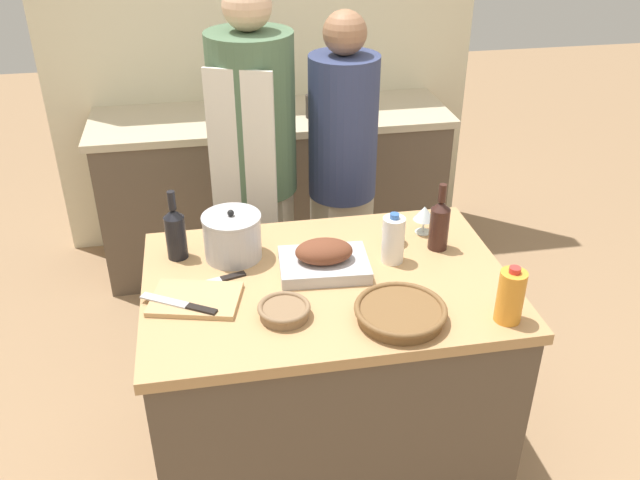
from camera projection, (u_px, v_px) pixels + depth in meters
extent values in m
plane|color=#9E7A56|center=(326.00, 457.00, 2.79)|extent=(12.00, 12.00, 0.00)
cube|color=brown|center=(326.00, 379.00, 2.58)|extent=(1.23, 0.84, 0.84)
cube|color=tan|center=(327.00, 283.00, 2.36)|extent=(1.26, 0.87, 0.04)
cube|color=brown|center=(274.00, 191.00, 3.97)|extent=(1.92, 0.58, 0.87)
cube|color=beige|center=(271.00, 118.00, 3.74)|extent=(1.98, 0.60, 0.04)
cube|color=beige|center=(262.00, 31.00, 3.84)|extent=(2.48, 0.10, 2.55)
cube|color=#BCBCC1|center=(325.00, 265.00, 2.39)|extent=(0.33, 0.25, 0.04)
ellipsoid|color=brown|center=(325.00, 251.00, 2.36)|extent=(0.21, 0.15, 0.08)
cylinder|color=brown|center=(400.00, 314.00, 2.14)|extent=(0.27, 0.27, 0.04)
torus|color=brown|center=(401.00, 309.00, 2.13)|extent=(0.30, 0.30, 0.02)
cube|color=tan|center=(196.00, 299.00, 2.23)|extent=(0.33, 0.26, 0.02)
cylinder|color=#B7B7BC|center=(233.00, 238.00, 2.44)|extent=(0.21, 0.21, 0.16)
cylinder|color=#B7B7BC|center=(231.00, 217.00, 2.40)|extent=(0.21, 0.21, 0.01)
sphere|color=black|center=(231.00, 213.00, 2.39)|extent=(0.02, 0.02, 0.02)
cylinder|color=#846647|center=(284.00, 312.00, 2.15)|extent=(0.16, 0.16, 0.04)
torus|color=#846647|center=(284.00, 307.00, 2.14)|extent=(0.17, 0.17, 0.02)
cylinder|color=orange|center=(510.00, 296.00, 2.10)|extent=(0.08, 0.08, 0.18)
cylinder|color=red|center=(515.00, 270.00, 2.05)|extent=(0.04, 0.04, 0.02)
cylinder|color=white|center=(393.00, 240.00, 2.41)|extent=(0.08, 0.08, 0.17)
cylinder|color=#3360B2|center=(395.00, 216.00, 2.36)|extent=(0.03, 0.03, 0.02)
cylinder|color=#381E19|center=(439.00, 229.00, 2.49)|extent=(0.07, 0.07, 0.16)
cone|color=#381E19|center=(441.00, 205.00, 2.44)|extent=(0.07, 0.07, 0.03)
cylinder|color=#381E19|center=(443.00, 193.00, 2.42)|extent=(0.03, 0.03, 0.07)
cylinder|color=black|center=(176.00, 237.00, 2.44)|extent=(0.07, 0.07, 0.16)
cone|color=black|center=(173.00, 213.00, 2.39)|extent=(0.07, 0.07, 0.03)
cylinder|color=black|center=(172.00, 200.00, 2.36)|extent=(0.03, 0.03, 0.07)
cylinder|color=silver|center=(423.00, 232.00, 2.63)|extent=(0.06, 0.06, 0.00)
cylinder|color=silver|center=(423.00, 225.00, 2.62)|extent=(0.01, 0.01, 0.05)
cone|color=silver|center=(424.00, 213.00, 2.59)|extent=(0.08, 0.08, 0.06)
cylinder|color=silver|center=(392.00, 242.00, 2.56)|extent=(0.06, 0.06, 0.00)
cylinder|color=silver|center=(393.00, 236.00, 2.55)|extent=(0.01, 0.01, 0.06)
cone|color=silver|center=(393.00, 223.00, 2.52)|extent=(0.08, 0.08, 0.06)
cube|color=#B7B7BC|center=(165.00, 300.00, 2.20)|extent=(0.16, 0.12, 0.01)
cube|color=black|center=(202.00, 309.00, 2.16)|extent=(0.10, 0.08, 0.01)
cube|color=#B7B7BC|center=(201.00, 285.00, 2.31)|extent=(0.15, 0.07, 0.01)
cube|color=black|center=(233.00, 276.00, 2.36)|extent=(0.09, 0.05, 0.01)
cube|color=silver|center=(249.00, 106.00, 3.77)|extent=(0.18, 0.14, 0.05)
cylinder|color=#B7B7BC|center=(244.00, 93.00, 3.73)|extent=(0.13, 0.13, 0.09)
cube|color=silver|center=(259.00, 87.00, 3.73)|extent=(0.05, 0.08, 0.16)
cube|color=silver|center=(247.00, 65.00, 3.66)|extent=(0.17, 0.08, 0.08)
cylinder|color=#332D28|center=(311.00, 106.00, 3.65)|extent=(0.06, 0.06, 0.12)
cylinder|color=black|center=(311.00, 93.00, 3.62)|extent=(0.02, 0.02, 0.02)
cylinder|color=#332D28|center=(340.00, 101.00, 3.69)|extent=(0.07, 0.07, 0.15)
cylinder|color=black|center=(340.00, 86.00, 3.65)|extent=(0.03, 0.03, 0.02)
cube|color=beige|center=(260.00, 265.00, 3.29)|extent=(0.35, 0.30, 0.84)
cylinder|color=#4C6B4C|center=(253.00, 114.00, 2.90)|extent=(0.37, 0.37, 0.70)
sphere|color=#DBAD89|center=(247.00, 5.00, 2.68)|extent=(0.20, 0.20, 0.20)
cube|color=silver|center=(243.00, 173.00, 2.85)|extent=(0.27, 0.12, 0.89)
cube|color=beige|center=(341.00, 263.00, 3.37)|extent=(0.29, 0.25, 0.77)
cylinder|color=navy|center=(343.00, 128.00, 3.01)|extent=(0.31, 0.31, 0.65)
sphere|color=#996B4C|center=(345.00, 33.00, 2.80)|extent=(0.19, 0.19, 0.19)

